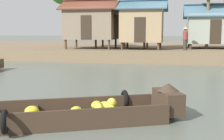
# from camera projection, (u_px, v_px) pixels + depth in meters

# --- Properties ---
(ground_plane) EXTENTS (300.00, 300.00, 0.00)m
(ground_plane) POSITION_uv_depth(u_px,v_px,m) (91.00, 81.00, 13.16)
(ground_plane) COLOR #596056
(riverbank_strip) EXTENTS (160.00, 20.00, 0.86)m
(riverbank_strip) POSITION_uv_depth(u_px,v_px,m) (139.00, 49.00, 29.88)
(riverbank_strip) COLOR #756047
(riverbank_strip) RESTS_ON ground
(banana_boat) EXTENTS (5.25, 3.19, 0.87)m
(banana_boat) POSITION_uv_depth(u_px,v_px,m) (74.00, 111.00, 7.08)
(banana_boat) COLOR #3D2D21
(banana_boat) RESTS_ON ground
(stilt_house_left) EXTENTS (4.49, 3.37, 3.85)m
(stilt_house_left) POSITION_uv_depth(u_px,v_px,m) (91.00, 23.00, 23.29)
(stilt_house_left) COLOR #4C3826
(stilt_house_left) RESTS_ON riverbank_strip
(stilt_house_mid_left) EXTENTS (4.94, 3.17, 3.84)m
(stilt_house_mid_left) POSITION_uv_depth(u_px,v_px,m) (122.00, 23.00, 23.98)
(stilt_house_mid_left) COLOR #4C3826
(stilt_house_mid_left) RESTS_ON riverbank_strip
(stilt_house_mid_right) EXTENTS (3.75, 3.39, 3.73)m
(stilt_house_mid_right) POSITION_uv_depth(u_px,v_px,m) (142.00, 24.00, 22.50)
(stilt_house_mid_right) COLOR #4C3826
(stilt_house_mid_right) RESTS_ON riverbank_strip
(stilt_house_right) EXTENTS (4.60, 4.06, 3.55)m
(stilt_house_right) POSITION_uv_depth(u_px,v_px,m) (213.00, 28.00, 23.66)
(stilt_house_right) COLOR #4C3826
(stilt_house_right) RESTS_ON riverbank_strip
(vendor_person) EXTENTS (0.44, 0.44, 1.66)m
(vendor_person) POSITION_uv_depth(u_px,v_px,m) (185.00, 37.00, 21.37)
(vendor_person) COLOR #332D28
(vendor_person) RESTS_ON riverbank_strip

